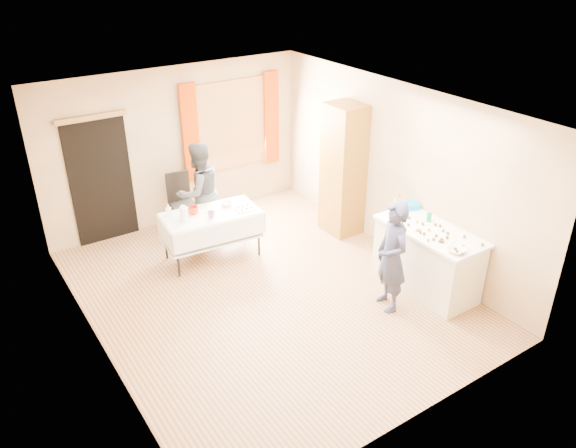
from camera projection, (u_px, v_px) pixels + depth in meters
floor at (267, 292)px, 7.76m from camera, size 4.50×5.50×0.02m
ceiling at (263, 106)px, 6.55m from camera, size 4.50×5.50×0.02m
wall_back at (177, 146)px, 9.19m from camera, size 4.50×0.02×2.60m
wall_front at (424, 316)px, 5.12m from camera, size 4.50×0.02×2.60m
wall_left at (87, 258)px, 6.04m from camera, size 0.02×5.50×2.60m
wall_right at (396, 170)px, 8.27m from camera, size 0.02×5.50×2.60m
window_frame at (231, 125)px, 9.56m from camera, size 1.32×0.06×1.52m
window_pane at (231, 125)px, 9.55m from camera, size 1.20×0.02×1.40m
curtain_left at (190, 134)px, 9.14m from camera, size 0.28×0.06×1.65m
curtain_right at (271, 118)px, 9.91m from camera, size 0.28×0.06×1.65m
doorway at (101, 181)px, 8.66m from camera, size 0.95×0.04×2.00m
door_lintel at (91, 117)px, 8.17m from camera, size 1.05×0.06×0.08m
cabinet at (343, 170)px, 8.89m from camera, size 0.50×0.60×2.13m
counter at (427, 259)px, 7.66m from camera, size 0.71×1.51×0.91m
party_table at (212, 231)px, 8.39m from camera, size 1.50×0.87×0.75m
chair at (183, 212)px, 9.32m from camera, size 0.42×0.42×0.95m
girl at (392, 257)px, 7.12m from camera, size 0.73×0.63×1.51m
woman at (199, 192)px, 8.76m from camera, size 0.97×0.85×1.62m
soda_can at (429, 218)px, 7.62m from camera, size 0.07×0.07×0.12m
mixing_bowl at (456, 250)px, 6.90m from camera, size 0.37×0.37×0.05m
foam_block at (396, 210)px, 7.89m from camera, size 0.15×0.10×0.08m
blue_basket at (408, 206)px, 7.99m from camera, size 0.35×0.29×0.08m
pitcher at (184, 214)px, 7.95m from camera, size 0.11×0.11×0.22m
cup_red at (193, 210)px, 8.19m from camera, size 0.22×0.22×0.12m
cup_rainbow at (211, 215)px, 8.07m from camera, size 0.18×0.18×0.10m
small_bowl at (227, 204)px, 8.46m from camera, size 0.29×0.29×0.06m
pastry_tray at (245, 209)px, 8.35m from camera, size 0.31×0.24×0.02m
bottle at (169, 210)px, 8.14m from camera, size 0.13×0.13×0.17m
cake_balls at (436, 234)px, 7.28m from camera, size 0.52×1.10×0.04m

